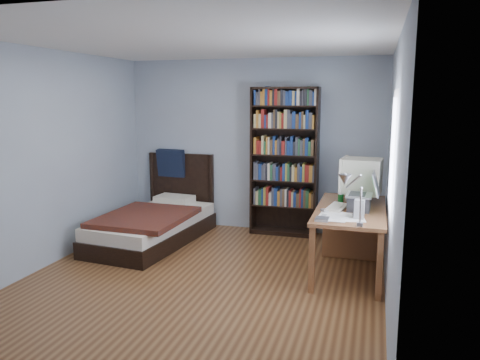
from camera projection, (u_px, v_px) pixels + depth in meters
The scene contains 14 objects.
room at pixel (204, 165), 4.87m from camera, with size 4.20×4.24×2.50m.
desk at pixel (352, 225), 5.69m from camera, with size 0.75×1.58×0.73m.
crt_monitor at pixel (360, 177), 5.53m from camera, with size 0.49×0.45×0.52m.
laptop at pixel (361, 200), 5.09m from camera, with size 0.36×0.37×0.43m.
desk_lamp at pixel (348, 185), 4.11m from camera, with size 0.22×0.48×0.57m.
keyboard at pixel (337, 208), 5.18m from camera, with size 0.17×0.43×0.03m, color beige.
speaker at pixel (359, 209), 4.75m from camera, with size 0.10×0.10×0.20m, color gray.
soda_can at pixel (341, 199), 5.41m from camera, with size 0.06×0.06×0.12m, color #083D0D.
mouse at pixel (350, 201), 5.48m from camera, with size 0.06×0.11×0.04m, color silver.
phone_silver at pixel (325, 211), 5.05m from camera, with size 0.06×0.11×0.02m, color silver.
phone_grey at pixel (324, 216), 4.83m from camera, with size 0.05×0.09×0.02m, color gray.
external_drive at pixel (322, 219), 4.69m from camera, with size 0.13×0.13×0.03m, color gray.
bookshelf at pixel (284, 162), 6.60m from camera, with size 0.94×0.30×2.09m.
bed at pixel (155, 222), 6.44m from camera, with size 1.18×2.12×1.16m.
Camera 1 is at (1.74, -4.52, 1.95)m, focal length 35.00 mm.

